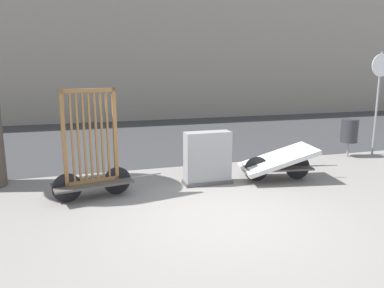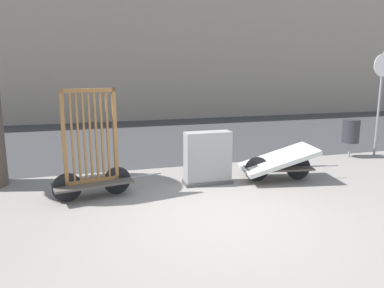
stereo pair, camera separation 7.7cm
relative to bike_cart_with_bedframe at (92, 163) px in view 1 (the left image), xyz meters
The scene contains 8 objects.
ground_plane 2.76m from the bike_cart_with_bedframe, 40.77° to the right, with size 60.00×60.00×0.00m, color gray.
road_strip 6.63m from the bike_cart_with_bedframe, 72.14° to the left, with size 56.00×8.93×0.01m.
building_facade 13.66m from the bike_cart_with_bedframe, 80.99° to the left, with size 48.00×4.00×10.40m.
bike_cart_with_bedframe is the anchor object (origin of this frame).
bike_cart_with_mattress 4.06m from the bike_cart_with_bedframe, ahead, with size 2.30×1.26×0.78m.
utility_cabinet 2.46m from the bike_cart_with_bedframe, ahead, with size 1.07×0.41×1.16m.
trash_bin 7.32m from the bike_cart_with_bedframe, 11.48° to the left, with size 0.47×0.47×1.08m.
sign_post 8.27m from the bike_cart_with_bedframe, 10.20° to the left, with size 0.64×0.06×2.95m.
Camera 1 is at (-2.25, -5.51, 2.50)m, focal length 35.00 mm.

